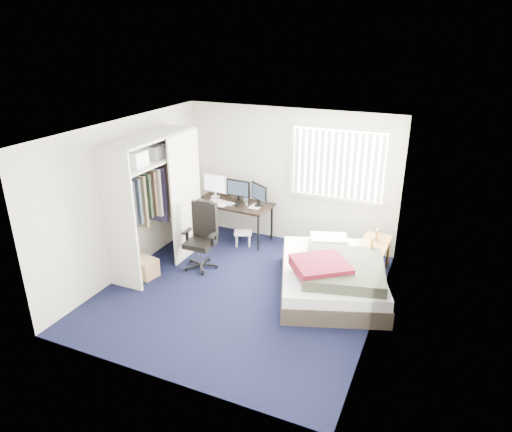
{
  "coord_description": "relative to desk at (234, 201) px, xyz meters",
  "views": [
    {
      "loc": [
        2.65,
        -5.48,
        3.72
      ],
      "look_at": [
        0.08,
        0.4,
        1.12
      ],
      "focal_mm": 32.0,
      "sensor_mm": 36.0,
      "label": 1
    }
  ],
  "objects": [
    {
      "name": "ground",
      "position": [
        0.97,
        -1.75,
        -0.76
      ],
      "size": [
        4.2,
        4.2,
        0.0
      ],
      "primitive_type": "plane",
      "color": "black",
      "rests_on": "ground"
    },
    {
      "name": "office_chair",
      "position": [
        0.01,
        -1.26,
        -0.32
      ],
      "size": [
        0.55,
        0.55,
        1.14
      ],
      "color": "black",
      "rests_on": "ground"
    },
    {
      "name": "nightstand",
      "position": [
        2.72,
        -0.44,
        -0.24
      ],
      "size": [
        0.46,
        0.87,
        0.77
      ],
      "color": "brown",
      "rests_on": "ground"
    },
    {
      "name": "footstool",
      "position": [
        0.3,
        -0.25,
        -0.55
      ],
      "size": [
        0.4,
        0.36,
        0.26
      ],
      "color": "white",
      "rests_on": "ground"
    },
    {
      "name": "room_shell",
      "position": [
        0.97,
        -1.75,
        0.75
      ],
      "size": [
        4.2,
        4.2,
        4.2
      ],
      "color": "silver",
      "rests_on": "ground"
    },
    {
      "name": "pine_box",
      "position": [
        -0.68,
        -1.95,
        -0.6
      ],
      "size": [
        0.45,
        0.37,
        0.3
      ],
      "primitive_type": "cube",
      "rotation": [
        0.0,
        0.0,
        -0.19
      ],
      "color": "tan",
      "rests_on": "ground"
    },
    {
      "name": "bed",
      "position": [
        2.24,
        -1.19,
        -0.47
      ],
      "size": [
        2.08,
        2.39,
        0.66
      ],
      "color": "#393129",
      "rests_on": "ground"
    },
    {
      "name": "window_assembly",
      "position": [
        1.87,
        0.29,
        0.84
      ],
      "size": [
        1.72,
        0.09,
        1.32
      ],
      "color": "white",
      "rests_on": "ground"
    },
    {
      "name": "desk",
      "position": [
        0.0,
        0.0,
        0.0
      ],
      "size": [
        1.51,
        0.77,
        1.18
      ],
      "color": "black",
      "rests_on": "ground"
    },
    {
      "name": "closet",
      "position": [
        -0.71,
        -1.49,
        0.6
      ],
      "size": [
        0.64,
        1.84,
        2.22
      ],
      "color": "beige",
      "rests_on": "ground"
    }
  ]
}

